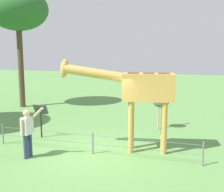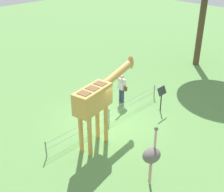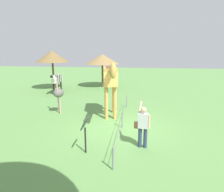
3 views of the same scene
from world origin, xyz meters
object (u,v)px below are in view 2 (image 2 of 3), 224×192
(ostrich, at_px, (152,155))
(info_sign, at_px, (162,94))
(visitor, at_px, (122,87))
(giraffe, at_px, (98,98))

(ostrich, bearing_deg, info_sign, 31.70)
(visitor, xyz_separation_m, ostrich, (-3.59, -4.66, 0.27))
(giraffe, relative_size, ostrich, 1.73)
(visitor, xyz_separation_m, info_sign, (0.69, -2.01, 0.05))
(visitor, distance_m, info_sign, 2.13)
(giraffe, relative_size, visitor, 2.32)
(giraffe, distance_m, ostrich, 3.17)
(giraffe, xyz_separation_m, ostrich, (-0.38, -3.01, -0.92))
(giraffe, bearing_deg, visitor, 27.15)
(visitor, relative_size, info_sign, 1.27)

